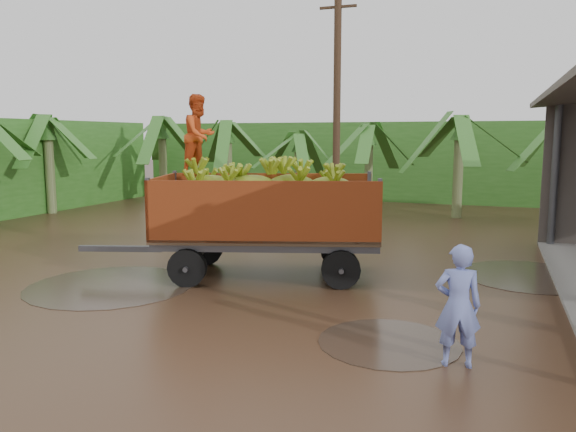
{
  "coord_description": "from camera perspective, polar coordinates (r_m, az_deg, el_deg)",
  "views": [
    {
      "loc": [
        3.68,
        -10.81,
        2.99
      ],
      "look_at": [
        -0.45,
        0.62,
        1.24
      ],
      "focal_mm": 35.0,
      "sensor_mm": 36.0,
      "label": 1
    }
  ],
  "objects": [
    {
      "name": "utility_pole",
      "position": [
        18.58,
        4.98,
        10.8
      ],
      "size": [
        1.2,
        0.24,
        7.59
      ],
      "color": "#47301E",
      "rests_on": "ground"
    },
    {
      "name": "ground",
      "position": [
        11.81,
        1.05,
        -6.5
      ],
      "size": [
        100.0,
        100.0,
        0.0
      ],
      "primitive_type": "plane",
      "color": "black",
      "rests_on": "ground"
    },
    {
      "name": "banana_plants",
      "position": [
        19.76,
        -8.57,
        4.71
      ],
      "size": [
        24.57,
        20.39,
        4.09
      ],
      "color": "#2D661E",
      "rests_on": "ground"
    },
    {
      "name": "hedge_north",
      "position": [
        27.43,
        7.94,
        5.61
      ],
      "size": [
        22.0,
        3.0,
        3.6
      ],
      "primitive_type": "cube",
      "color": "#2D661E",
      "rests_on": "ground"
    },
    {
      "name": "man_blue",
      "position": [
        7.66,
        16.89,
        -8.71
      ],
      "size": [
        0.66,
        0.5,
        1.63
      ],
      "primitive_type": "imported",
      "rotation": [
        0.0,
        0.0,
        3.34
      ],
      "color": "#6F7ECB",
      "rests_on": "ground"
    },
    {
      "name": "banana_trailer",
      "position": [
        11.91,
        -2.31,
        0.55
      ],
      "size": [
        6.47,
        3.48,
        3.86
      ],
      "rotation": [
        0.0,
        0.0,
        0.3
      ],
      "color": "#AE4118",
      "rests_on": "ground"
    }
  ]
}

